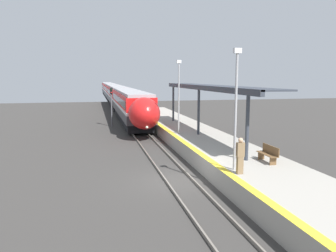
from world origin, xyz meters
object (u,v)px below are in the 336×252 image
at_px(railway_signal, 111,103).
at_px(lamppost_mid, 179,92).
at_px(train, 114,93).
at_px(lamppost_near, 236,102).
at_px(person_waiting, 240,155).
at_px(platform_bench, 269,153).

bearing_deg(railway_signal, lamppost_mid, -69.12).
relative_size(train, lamppost_near, 14.85).
xyz_separation_m(person_waiting, railway_signal, (-4.58, 23.51, 0.73)).
relative_size(platform_bench, person_waiting, 0.95).
relative_size(train, person_waiting, 50.26).
xyz_separation_m(railway_signal, lamppost_mid, (4.63, -12.12, 1.68)).
height_order(person_waiting, lamppost_near, lamppost_near).
distance_m(train, railway_signal, 32.57).
distance_m(platform_bench, person_waiting, 2.97).
bearing_deg(platform_bench, lamppost_mid, 103.76).
relative_size(person_waiting, railway_signal, 0.39).
bearing_deg(train, railway_signal, -94.17).
bearing_deg(lamppost_mid, railway_signal, 110.88).
bearing_deg(train, lamppost_mid, -87.10).
xyz_separation_m(train, lamppost_mid, (2.26, -44.60, 2.07)).
relative_size(platform_bench, lamppost_near, 0.28).
height_order(person_waiting, lamppost_mid, lamppost_mid).
distance_m(platform_bench, lamppost_near, 3.81).
height_order(lamppost_near, lamppost_mid, same).
height_order(platform_bench, lamppost_mid, lamppost_mid).
bearing_deg(train, person_waiting, -87.73).
distance_m(person_waiting, lamppost_mid, 11.64).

